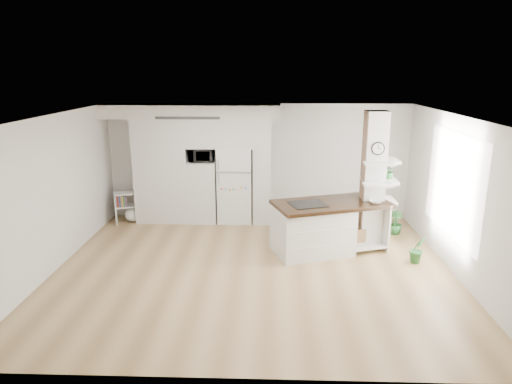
% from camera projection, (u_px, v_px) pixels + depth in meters
% --- Properties ---
extents(floor, '(7.00, 6.00, 0.01)m').
position_uv_depth(floor, '(253.00, 269.00, 8.15)').
color(floor, tan).
rests_on(floor, ground).
extents(room, '(7.04, 6.04, 2.72)m').
position_uv_depth(room, '(253.00, 167.00, 7.67)').
color(room, white).
rests_on(room, ground).
extents(cabinet_wall, '(4.00, 0.71, 2.70)m').
position_uv_depth(cabinet_wall, '(194.00, 158.00, 10.38)').
color(cabinet_wall, silver).
rests_on(cabinet_wall, floor).
extents(refrigerator, '(0.78, 0.69, 1.75)m').
position_uv_depth(refrigerator, '(235.00, 185.00, 10.53)').
color(refrigerator, white).
rests_on(refrigerator, floor).
extents(column, '(0.69, 0.90, 2.70)m').
position_uv_depth(column, '(378.00, 181.00, 8.81)').
color(column, silver).
rests_on(column, floor).
extents(window, '(0.00, 2.40, 2.40)m').
position_uv_depth(window, '(453.00, 185.00, 7.94)').
color(window, white).
rests_on(window, room).
extents(pendant_light, '(0.12, 0.12, 0.10)m').
position_uv_depth(pendant_light, '(354.00, 151.00, 7.69)').
color(pendant_light, white).
rests_on(pendant_light, room).
extents(kitchen_island, '(2.41, 1.70, 1.56)m').
position_uv_depth(kitchen_island, '(318.00, 227.00, 8.79)').
color(kitchen_island, silver).
rests_on(kitchen_island, floor).
extents(bookshelf, '(0.69, 0.55, 0.72)m').
position_uv_depth(bookshelf, '(130.00, 209.00, 10.59)').
color(bookshelf, silver).
rests_on(bookshelf, floor).
extents(floor_plant_a, '(0.35, 0.32, 0.53)m').
position_uv_depth(floor_plant_a, '(417.00, 249.00, 8.34)').
color(floor_plant_a, '#2D7133').
rests_on(floor_plant_a, floor).
extents(floor_plant_b, '(0.29, 0.29, 0.51)m').
position_uv_depth(floor_plant_b, '(395.00, 222.00, 9.83)').
color(floor_plant_b, '#2D7133').
rests_on(floor_plant_b, floor).
extents(microwave, '(0.54, 0.37, 0.30)m').
position_uv_depth(microwave, '(201.00, 155.00, 10.32)').
color(microwave, '#2D2D2D').
rests_on(microwave, cabinet_wall).
extents(shelf_plant, '(0.27, 0.23, 0.30)m').
position_uv_depth(shelf_plant, '(390.00, 171.00, 8.92)').
color(shelf_plant, '#2D7133').
rests_on(shelf_plant, column).
extents(decor_bowl, '(0.22, 0.22, 0.05)m').
position_uv_depth(decor_bowl, '(375.00, 202.00, 8.68)').
color(decor_bowl, white).
rests_on(decor_bowl, column).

